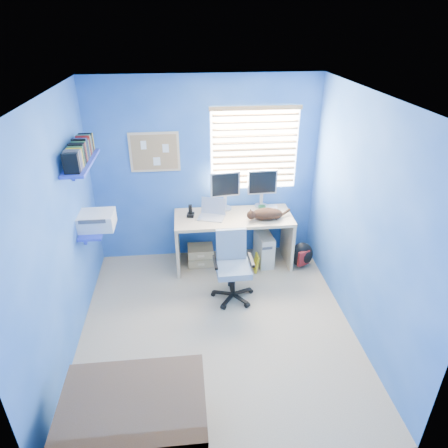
{
  "coord_description": "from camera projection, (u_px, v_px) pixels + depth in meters",
  "views": [
    {
      "loc": [
        -0.28,
        -3.44,
        3.12
      ],
      "look_at": [
        0.15,
        0.65,
        0.95
      ],
      "focal_mm": 32.0,
      "sensor_mm": 36.0,
      "label": 1
    }
  ],
  "objects": [
    {
      "name": "wall_shelves",
      "position": [
        87.0,
        187.0,
        4.38
      ],
      "size": [
        0.42,
        0.9,
        1.05
      ],
      "color": "blue",
      "rests_on": "ground"
    },
    {
      "name": "window_blinds",
      "position": [
        255.0,
        149.0,
        5.23
      ],
      "size": [
        1.15,
        0.05,
        1.1
      ],
      "color": "white",
      "rests_on": "ground"
    },
    {
      "name": "backpack",
      "position": [
        302.0,
        254.0,
        5.5
      ],
      "size": [
        0.37,
        0.34,
        0.36
      ],
      "primitive_type": "ellipsoid",
      "rotation": [
        0.0,
        0.0,
        0.4
      ],
      "color": "black",
      "rests_on": "floor"
    },
    {
      "name": "floor",
      "position": [
        217.0,
        325.0,
        4.51
      ],
      "size": [
        3.0,
        3.2,
        0.0
      ],
      "primitive_type": "cube",
      "color": "tan",
      "rests_on": "ground"
    },
    {
      "name": "yellow_book",
      "position": [
        256.0,
        263.0,
        5.43
      ],
      "size": [
        0.03,
        0.17,
        0.24
      ],
      "primitive_type": "cube",
      "color": "yellow",
      "rests_on": "floor"
    },
    {
      "name": "tower_pc",
      "position": [
        264.0,
        248.0,
        5.57
      ],
      "size": [
        0.23,
        0.46,
        0.45
      ],
      "primitive_type": "cube",
      "rotation": [
        0.0,
        0.0,
        0.09
      ],
      "color": "beige",
      "rests_on": "floor"
    },
    {
      "name": "office_chair",
      "position": [
        233.0,
        274.0,
        4.84
      ],
      "size": [
        0.5,
        0.5,
        0.85
      ],
      "color": "black",
      "rests_on": "floor"
    },
    {
      "name": "monitor_left",
      "position": [
        225.0,
        191.0,
        5.38
      ],
      "size": [
        0.41,
        0.17,
        0.54
      ],
      "primitive_type": "cube",
      "rotation": [
        0.0,
        0.0,
        0.13
      ],
      "color": "silver",
      "rests_on": "desk"
    },
    {
      "name": "phone",
      "position": [
        190.0,
        210.0,
        5.26
      ],
      "size": [
        0.11,
        0.12,
        0.17
      ],
      "primitive_type": "cube",
      "rotation": [
        0.0,
        0.0,
        -0.16
      ],
      "color": "black",
      "rests_on": "desk"
    },
    {
      "name": "desk",
      "position": [
        233.0,
        240.0,
        5.47
      ],
      "size": [
        1.56,
        0.65,
        0.74
      ],
      "primitive_type": "cube",
      "color": "tan",
      "rests_on": "floor"
    },
    {
      "name": "drawer_boxes",
      "position": [
        201.0,
        255.0,
        5.58
      ],
      "size": [
        0.35,
        0.28,
        0.27
      ],
      "primitive_type": "cube",
      "color": "tan",
      "rests_on": "floor"
    },
    {
      "name": "wall_front",
      "position": [
        237.0,
        348.0,
        2.52
      ],
      "size": [
        3.0,
        0.01,
        2.5
      ],
      "primitive_type": "cube",
      "color": "blue",
      "rests_on": "ground"
    },
    {
      "name": "cat",
      "position": [
        267.0,
        214.0,
        5.2
      ],
      "size": [
        0.44,
        0.28,
        0.15
      ],
      "primitive_type": "ellipsoid",
      "rotation": [
        0.0,
        0.0,
        0.16
      ],
      "color": "black",
      "rests_on": "desk"
    },
    {
      "name": "ceiling",
      "position": [
        214.0,
        97.0,
        3.34
      ],
      "size": [
        3.0,
        3.2,
        0.0
      ],
      "primitive_type": "cube",
      "color": "white",
      "rests_on": "wall_back"
    },
    {
      "name": "mug",
      "position": [
        262.0,
        209.0,
        5.37
      ],
      "size": [
        0.1,
        0.09,
        0.1
      ],
      "primitive_type": "imported",
      "color": "#286541",
      "rests_on": "desk"
    },
    {
      "name": "corkboard",
      "position": [
        155.0,
        152.0,
        5.12
      ],
      "size": [
        0.64,
        0.02,
        0.52
      ],
      "color": "tan",
      "rests_on": "ground"
    },
    {
      "name": "cd_spindle",
      "position": [
        273.0,
        208.0,
        5.43
      ],
      "size": [
        0.13,
        0.13,
        0.07
      ],
      "primitive_type": "cylinder",
      "color": "silver",
      "rests_on": "desk"
    },
    {
      "name": "monitor_right",
      "position": [
        262.0,
        188.0,
        5.45
      ],
      "size": [
        0.4,
        0.13,
        0.54
      ],
      "primitive_type": "cube",
      "rotation": [
        0.0,
        0.0,
        0.03
      ],
      "color": "silver",
      "rests_on": "desk"
    },
    {
      "name": "wall_left",
      "position": [
        59.0,
        236.0,
        3.79
      ],
      "size": [
        0.01,
        3.2,
        2.5
      ],
      "primitive_type": "cube",
      "color": "blue",
      "rests_on": "ground"
    },
    {
      "name": "laptop",
      "position": [
        211.0,
        210.0,
        5.21
      ],
      "size": [
        0.39,
        0.35,
        0.22
      ],
      "primitive_type": "cube",
      "rotation": [
        0.0,
        0.0,
        -0.32
      ],
      "color": "silver",
      "rests_on": "desk"
    },
    {
      "name": "bed_corner",
      "position": [
        136.0,
        422.0,
        3.16
      ],
      "size": [
        1.07,
        0.76,
        0.51
      ],
      "primitive_type": "cube",
      "color": "brown",
      "rests_on": "floor"
    },
    {
      "name": "wall_back",
      "position": [
        205.0,
        172.0,
        5.34
      ],
      "size": [
        3.0,
        0.01,
        2.5
      ],
      "primitive_type": "cube",
      "color": "blue",
      "rests_on": "ground"
    },
    {
      "name": "wall_right",
      "position": [
        362.0,
        221.0,
        4.06
      ],
      "size": [
        0.01,
        3.2,
        2.5
      ],
      "primitive_type": "cube",
      "color": "blue",
      "rests_on": "ground"
    }
  ]
}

